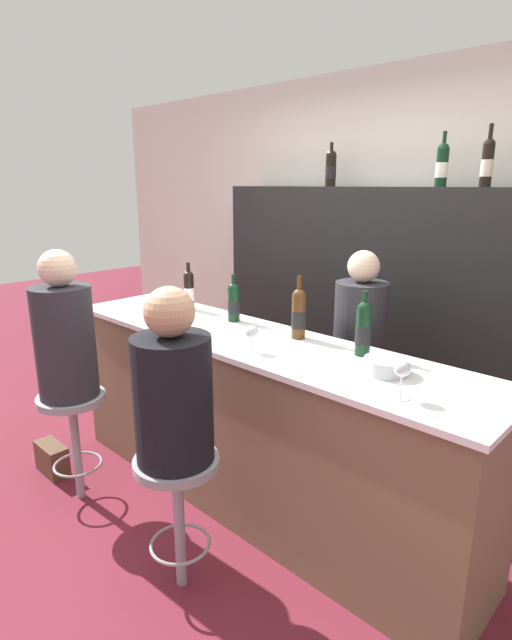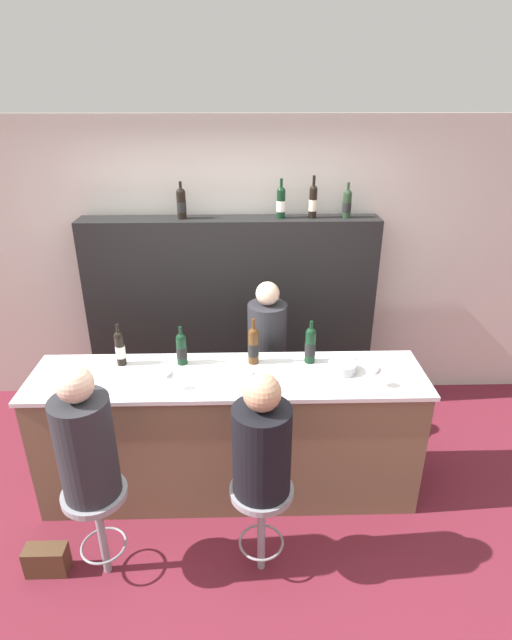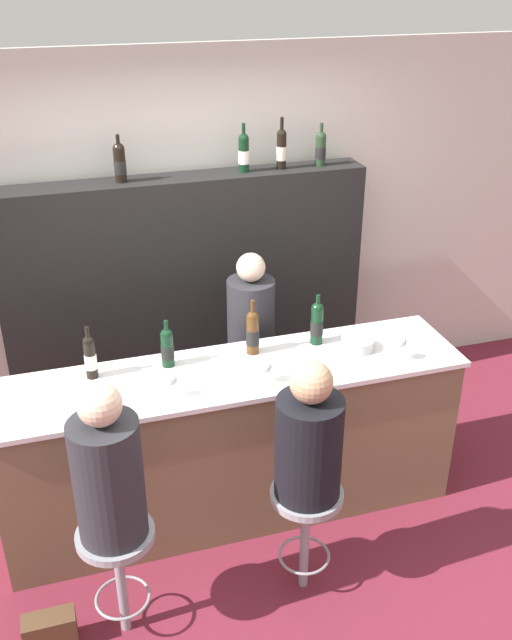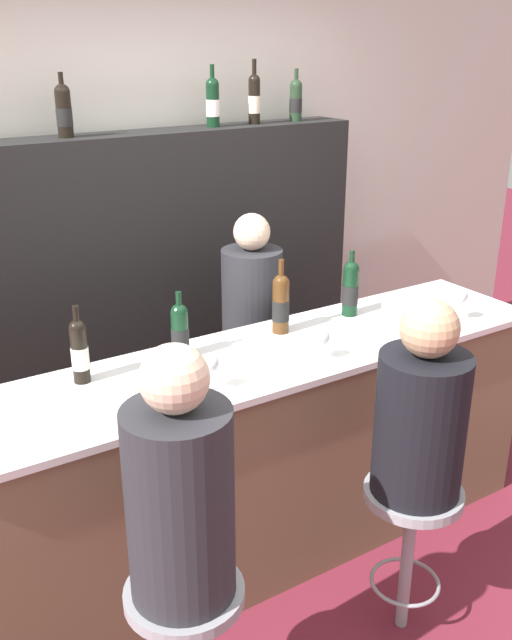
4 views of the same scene
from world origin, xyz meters
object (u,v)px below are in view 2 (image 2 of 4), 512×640
wine_bottle_counter_3 (310,345)px  bartender (267,372)px  wine_bottle_backbar_2 (313,201)px  wine_bottle_counter_1 (182,348)px  wine_bottle_counter_2 (253,345)px  wine_bottle_counter_0 (120,348)px  wine_glass_0 (169,375)px  wine_bottle_backbar_3 (347,203)px  wine_bottle_backbar_0 (181,203)px  bar_stool_right (261,506)px  metal_bowl (342,367)px  guest_seated_right (262,443)px  wine_glass_2 (376,371)px  bar_stool_left (97,509)px  handbag (47,560)px  wine_glass_1 (250,376)px  guest_seated_left (85,441)px  wine_bottle_backbar_1 (281,202)px

wine_bottle_counter_3 → bartender: bearing=123.2°
wine_bottle_backbar_2 → bartender: bearing=-123.3°
wine_bottle_counter_1 → wine_bottle_counter_2: wine_bottle_counter_2 is taller
wine_bottle_counter_0 → wine_glass_0: bearing=-41.2°
wine_bottle_backbar_3 → wine_glass_0: 2.08m
wine_bottle_counter_2 → wine_bottle_backbar_0: 1.42m
wine_bottle_counter_3 → bar_stool_right: 1.13m
wine_bottle_counter_2 → wine_bottle_backbar_2: size_ratio=0.99×
wine_glass_0 → metal_bowl: size_ratio=0.76×
wine_bottle_counter_0 → guest_seated_right: (0.96, -0.86, -0.15)m
wine_glass_2 → wine_bottle_backbar_0: bearing=134.6°
bar_stool_left → handbag: (-0.37, 0.00, -0.42)m
wine_glass_0 → bartender: 1.11m
wine_glass_1 → wine_bottle_counter_0: bearing=159.6°
wine_bottle_counter_0 → bartender: bearing=22.4°
wine_bottle_counter_2 → metal_bowl: 0.63m
guest_seated_left → wine_glass_1: bearing=29.9°
bar_stool_left → bartender: size_ratio=0.45×
wine_glass_1 → bar_stool_left: wine_glass_1 is taller
wine_bottle_counter_0 → wine_bottle_backbar_0: 1.35m
wine_glass_0 → metal_bowl: bearing=9.7°
bartender → wine_bottle_backbar_0: bearing=138.6°
wine_bottle_counter_0 → wine_glass_0: 0.51m
wine_bottle_backbar_3 → bar_stool_left: wine_bottle_backbar_3 is taller
wine_bottle_backbar_0 → handbag: wine_bottle_backbar_0 is taller
wine_bottle_counter_0 → wine_bottle_backbar_3: 2.16m
wine_bottle_backbar_3 → guest_seated_right: wine_bottle_backbar_3 is taller
wine_bottle_counter_0 → bar_stool_left: (-0.01, -0.86, -0.62)m
wine_bottle_counter_1 → wine_bottle_counter_2: (0.50, 0.00, 0.02)m
wine_glass_0 → guest_seated_right: size_ratio=0.19×
wine_bottle_counter_1 → wine_bottle_counter_2: bearing=0.0°
bar_stool_left → bartender: 1.68m
wine_bottle_backbar_0 → bar_stool_left: (-0.38, -1.90, -1.41)m
wine_glass_1 → guest_seated_right: bearing=-84.1°
wine_bottle_counter_1 → wine_bottle_counter_2: 0.50m
guest_seated_right → bartender: 1.34m
wine_bottle_backbar_1 → bartender: 1.40m
guest_seated_left → bartender: guest_seated_left is taller
bar_stool_right → bartender: 1.31m
wine_bottle_counter_0 → guest_seated_right: 1.30m
guest_seated_left → wine_bottle_counter_2: bearing=42.4°
wine_bottle_backbar_1 → wine_glass_2: (0.53, -1.37, -0.81)m
bar_stool_left → handbag: size_ratio=2.53×
wine_bottle_backbar_1 → bartender: wine_bottle_backbar_1 is taller
wine_glass_1 → wine_bottle_backbar_0: bearing=111.6°
wine_bottle_backbar_3 → guest_seated_right: (-0.77, -1.90, -0.93)m
wine_bottle_backbar_3 → guest_seated_left: 2.73m
wine_glass_2 → bar_stool_left: wine_glass_2 is taller
wine_bottle_counter_3 → wine_glass_0: size_ratio=2.16×
guest_seated_right → wine_bottle_counter_0: bearing=138.0°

